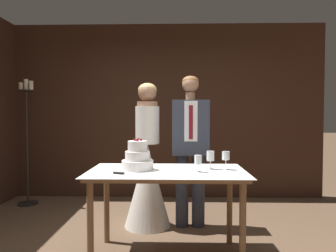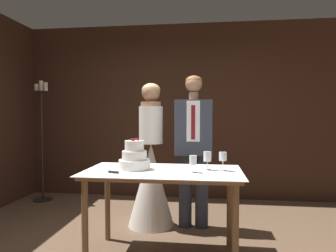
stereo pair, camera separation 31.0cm
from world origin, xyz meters
The scene contains 10 objects.
wall_back centered at (0.00, 2.32, 1.37)m, with size 4.99×0.12×2.74m, color #382116.
cake_table centered at (0.10, 0.26, 0.70)m, with size 1.44×0.77×0.80m.
tiered_cake centered at (-0.17, 0.29, 0.91)m, with size 0.29×0.29×0.29m.
cake_knife centered at (-0.22, 0.04, 0.81)m, with size 0.44×0.16×0.02m.
wine_glass_near centered at (0.51, 0.33, 0.92)m, with size 0.07×0.07×0.17m.
wine_glass_middle centered at (0.38, 0.19, 0.90)m, with size 0.07×0.07×0.15m.
wine_glass_far centered at (0.65, 0.31, 0.92)m, with size 0.07×0.07×0.17m.
bride centered at (-0.15, 1.02, 0.62)m, with size 0.54×0.54×1.68m.
groom centered at (0.35, 1.02, 0.98)m, with size 0.42×0.25×1.76m.
candle_stand centered at (-1.99, 1.83, 0.93)m, with size 0.28×0.28×1.83m.
Camera 2 is at (0.49, -2.44, 1.31)m, focal length 32.00 mm.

